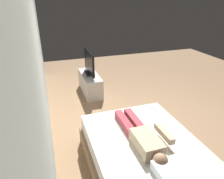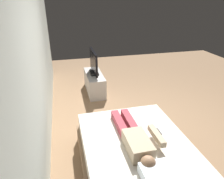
# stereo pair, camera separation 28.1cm
# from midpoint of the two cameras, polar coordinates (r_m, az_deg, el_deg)

# --- Properties ---
(ground_plane) EXTENTS (10.00, 10.00, 0.00)m
(ground_plane) POSITION_cam_midpoint_polar(r_m,az_deg,el_deg) (4.03, 6.17, -10.54)
(ground_plane) COLOR #8C6B4C
(back_wall) EXTENTS (6.40, 0.10, 2.80)m
(back_wall) POSITION_cam_midpoint_polar(r_m,az_deg,el_deg) (3.49, -22.16, 7.68)
(back_wall) COLOR silver
(back_wall) RESTS_ON ground
(bed) EXTENTS (1.95, 1.47, 0.54)m
(bed) POSITION_cam_midpoint_polar(r_m,az_deg,el_deg) (3.01, 6.33, -18.60)
(bed) COLOR brown
(bed) RESTS_ON ground
(pillow) EXTENTS (0.48, 0.34, 0.12)m
(pillow) POSITION_cam_midpoint_polar(r_m,az_deg,el_deg) (2.37, 13.79, -22.66)
(pillow) COLOR white
(pillow) RESTS_ON bed
(person) EXTENTS (1.26, 0.46, 0.18)m
(person) POSITION_cam_midpoint_polar(r_m,az_deg,el_deg) (2.78, 5.72, -13.05)
(person) COLOR tan
(person) RESTS_ON bed
(remote) EXTENTS (0.15, 0.04, 0.02)m
(remote) POSITION_cam_midpoint_polar(r_m,az_deg,el_deg) (3.09, 11.52, -10.80)
(remote) COLOR black
(remote) RESTS_ON bed
(tv_stand) EXTENTS (1.10, 0.40, 0.50)m
(tv_stand) POSITION_cam_midpoint_polar(r_m,az_deg,el_deg) (5.31, -7.59, 1.65)
(tv_stand) COLOR #B7B2AD
(tv_stand) RESTS_ON ground
(tv) EXTENTS (0.88, 0.20, 0.59)m
(tv) POSITION_cam_midpoint_polar(r_m,az_deg,el_deg) (5.12, -7.92, 7.16)
(tv) COLOR black
(tv) RESTS_ON tv_stand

